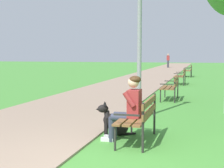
{
  "coord_description": "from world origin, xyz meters",
  "views": [
    {
      "loc": [
        1.65,
        -4.64,
        1.66
      ],
      "look_at": [
        -0.57,
        3.61,
        0.9
      ],
      "focal_mm": 54.85,
      "sensor_mm": 36.0,
      "label": 1
    }
  ],
  "objects": [
    {
      "name": "paved_path",
      "position": [
        -2.2,
        24.0,
        0.02
      ],
      "size": [
        3.66,
        60.0,
        0.04
      ],
      "primitive_type": "cube",
      "color": "gray",
      "rests_on": "ground"
    },
    {
      "name": "park_bench_mid",
      "position": [
        0.54,
        7.64,
        0.51
      ],
      "size": [
        0.55,
        1.5,
        0.85
      ],
      "color": "brown",
      "rests_on": "ground"
    },
    {
      "name": "park_bench_furthest",
      "position": [
        0.59,
        20.39,
        0.51
      ],
      "size": [
        0.55,
        1.5,
        0.85
      ],
      "color": "brown",
      "rests_on": "ground"
    },
    {
      "name": "park_bench_near",
      "position": [
        0.51,
        1.61,
        0.51
      ],
      "size": [
        0.55,
        1.5,
        0.85
      ],
      "color": "brown",
      "rests_on": "ground"
    },
    {
      "name": "person_seated_on_near_bench",
      "position": [
        0.3,
        1.59,
        0.68
      ],
      "size": [
        0.74,
        0.49,
        1.25
      ],
      "color": "#33384C",
      "rests_on": "ground"
    },
    {
      "name": "lamp_post_near",
      "position": [
        0.07,
        3.88,
        2.33
      ],
      "size": [
        0.24,
        0.24,
        4.51
      ],
      "color": "gray",
      "rests_on": "ground"
    },
    {
      "name": "park_bench_far",
      "position": [
        0.47,
        13.98,
        0.51
      ],
      "size": [
        0.55,
        1.5,
        0.85
      ],
      "color": "brown",
      "rests_on": "ground"
    },
    {
      "name": "pedestrian_distant",
      "position": [
        -2.39,
        35.44,
        0.84
      ],
      "size": [
        0.32,
        0.22,
        1.65
      ],
      "color": "#383842",
      "rests_on": "ground"
    },
    {
      "name": "ground_plane",
      "position": [
        0.0,
        0.0,
        0.0
      ],
      "size": [
        120.0,
        120.0,
        0.0
      ],
      "primitive_type": "plane",
      "color": "#478E38"
    },
    {
      "name": "dog_black",
      "position": [
        -0.08,
        1.97,
        0.26
      ],
      "size": [
        0.78,
        0.48,
        0.71
      ],
      "color": "black",
      "rests_on": "ground"
    }
  ]
}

